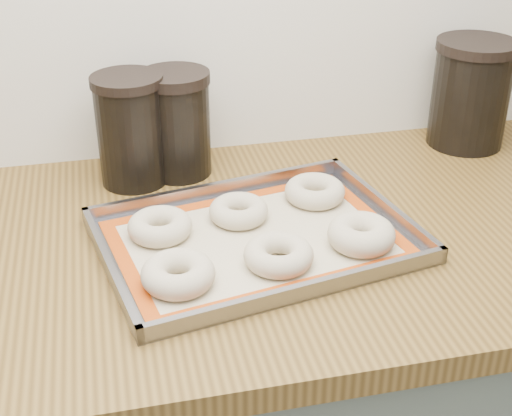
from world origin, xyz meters
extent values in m
cube|color=brown|center=(0.00, 1.68, 0.88)|extent=(3.06, 0.68, 0.04)
cube|color=gray|center=(-0.17, 1.64, 0.90)|extent=(0.51, 0.41, 0.00)
cube|color=gray|center=(-0.20, 1.80, 0.91)|extent=(0.45, 0.10, 0.02)
cube|color=gray|center=(-0.14, 1.49, 0.91)|extent=(0.45, 0.10, 0.02)
cube|color=gray|center=(-0.39, 1.60, 0.91)|extent=(0.07, 0.33, 0.02)
cube|color=gray|center=(0.05, 1.68, 0.91)|extent=(0.07, 0.33, 0.02)
cube|color=#C6B793|center=(-0.17, 1.64, 0.90)|extent=(0.47, 0.36, 0.00)
cube|color=#B03E0B|center=(-0.20, 1.77, 0.91)|extent=(0.42, 0.10, 0.00)
cube|color=#B03E0B|center=(-0.15, 1.51, 0.91)|extent=(0.42, 0.10, 0.00)
cube|color=#B03E0B|center=(-0.37, 1.61, 0.91)|extent=(0.07, 0.25, 0.00)
cube|color=#B03E0B|center=(0.02, 1.68, 0.91)|extent=(0.07, 0.25, 0.00)
torus|color=#C2B497|center=(-0.30, 1.55, 0.92)|extent=(0.14, 0.14, 0.04)
torus|color=#C2B497|center=(-0.16, 1.57, 0.92)|extent=(0.13, 0.13, 0.03)
torus|color=#C2B497|center=(-0.02, 1.59, 0.92)|extent=(0.13, 0.13, 0.04)
torus|color=#C2B497|center=(-0.31, 1.69, 0.92)|extent=(0.11, 0.11, 0.03)
torus|color=#C2B497|center=(-0.19, 1.71, 0.92)|extent=(0.13, 0.13, 0.03)
torus|color=#C2B497|center=(-0.05, 1.74, 0.92)|extent=(0.11, 0.11, 0.03)
cylinder|color=black|center=(-0.34, 1.89, 0.99)|extent=(0.12, 0.12, 0.18)
cylinder|color=black|center=(-0.34, 1.89, 1.09)|extent=(0.12, 0.12, 0.02)
cylinder|color=black|center=(-0.26, 1.91, 0.98)|extent=(0.12, 0.12, 0.17)
cylinder|color=black|center=(-0.26, 1.91, 1.08)|extent=(0.12, 0.12, 0.02)
cylinder|color=black|center=(0.31, 1.91, 0.99)|extent=(0.15, 0.15, 0.19)
cylinder|color=black|center=(0.31, 1.91, 1.10)|extent=(0.15, 0.15, 0.02)
camera|label=1|loc=(-0.38, 0.74, 1.48)|focal=50.00mm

